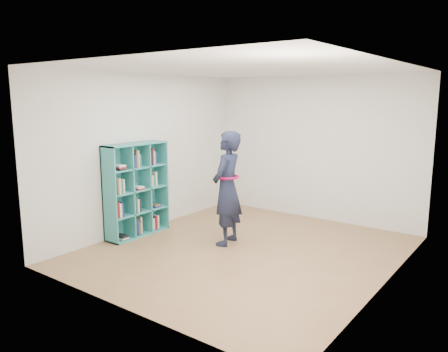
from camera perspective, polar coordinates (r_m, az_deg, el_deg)
The scene contains 9 objects.
floor at distance 6.49m, azimuth 2.73°, elevation -9.69°, with size 4.50×4.50×0.00m, color olive.
ceiling at distance 6.12m, azimuth 2.94°, elevation 13.87°, with size 4.50×4.50×0.00m, color white.
wall_left at distance 7.46m, azimuth -10.05°, elevation 3.05°, with size 0.02×4.50×2.60m, color silver.
wall_right at distance 5.34m, azimuth 20.96°, elevation -0.25°, with size 0.02×4.50×2.60m, color silver.
wall_back at distance 8.12m, azimuth 11.72°, elevation 3.57°, with size 4.00×0.02×2.60m, color silver.
wall_front at distance 4.51m, azimuth -13.32°, elevation -1.67°, with size 4.00×0.02×2.60m, color silver.
bookshelf at distance 7.17m, azimuth -11.49°, elevation -1.92°, with size 0.33×1.12×1.50m.
person at distance 6.56m, azimuth 0.41°, elevation -1.61°, with size 0.54×0.70×1.73m.
smartphone at distance 6.68m, azimuth -0.51°, elevation -0.40°, with size 0.05×0.09×0.14m.
Camera 1 is at (3.39, -5.08, 2.20)m, focal length 35.00 mm.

